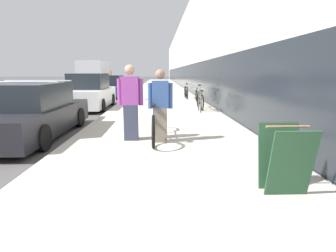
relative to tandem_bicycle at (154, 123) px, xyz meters
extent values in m
cube|color=#BCB5A5|center=(0.27, 19.27, -0.46)|extent=(4.61, 70.00, 0.15)
cube|color=#BCB7AD|center=(7.62, 27.27, 3.20)|extent=(10.00, 70.00, 7.47)
cube|color=#1E2328|center=(2.66, 27.27, 0.72)|extent=(0.10, 63.00, 2.20)
torus|color=black|center=(0.00, 0.84, -0.03)|extent=(0.06, 0.71, 0.71)
torus|color=black|center=(0.00, -0.82, -0.03)|extent=(0.06, 0.71, 0.71)
cylinder|color=#2D56A8|center=(0.00, 0.01, 0.19)|extent=(0.04, 1.41, 0.04)
cylinder|color=#2D56A8|center=(0.00, -0.32, 0.09)|extent=(0.04, 0.84, 0.33)
cylinder|color=#2D56A8|center=(0.00, -0.52, 0.33)|extent=(0.03, 0.03, 0.29)
cube|color=black|center=(0.00, -0.52, 0.48)|extent=(0.11, 0.22, 0.05)
cylinder|color=#2D56A8|center=(0.00, 0.70, 0.34)|extent=(0.03, 0.03, 0.31)
cylinder|color=silver|center=(0.00, 0.70, 0.50)|extent=(0.52, 0.03, 0.03)
cube|color=#756B5B|center=(0.15, -0.29, 0.01)|extent=(0.30, 0.22, 0.78)
cube|color=#33518E|center=(0.15, -0.29, 0.70)|extent=(0.37, 0.22, 0.60)
cylinder|color=#33518E|center=(-0.08, -0.29, 0.67)|extent=(0.09, 0.09, 0.57)
cylinder|color=#33518E|center=(0.38, -0.29, 0.67)|extent=(0.09, 0.09, 0.57)
sphere|color=#936B51|center=(0.15, -0.29, 1.14)|extent=(0.21, 0.21, 0.21)
cube|color=#33384C|center=(-0.54, -0.08, 0.04)|extent=(0.32, 0.23, 0.83)
cube|color=#933D93|center=(-0.54, -0.08, 0.77)|extent=(0.39, 0.23, 0.64)
cylinder|color=#933D93|center=(-0.78, -0.08, 0.74)|extent=(0.10, 0.10, 0.60)
cylinder|color=#933D93|center=(-0.29, -0.08, 0.74)|extent=(0.10, 0.10, 0.60)
sphere|color=tan|center=(-0.54, -0.08, 1.24)|extent=(0.23, 0.23, 0.23)
cylinder|color=#4C4C51|center=(1.75, 4.08, 0.03)|extent=(0.05, 0.05, 0.82)
cylinder|color=#4C4C51|center=(1.75, 4.63, 0.03)|extent=(0.05, 0.05, 0.82)
cylinder|color=#4C4C51|center=(1.75, 4.35, 0.44)|extent=(0.05, 0.55, 0.05)
torus|color=black|center=(1.90, 5.77, -0.05)|extent=(0.05, 0.66, 0.66)
torus|color=black|center=(1.90, 4.66, -0.05)|extent=(0.05, 0.66, 0.66)
cylinder|color=yellow|center=(1.90, 5.21, 0.15)|extent=(0.04, 0.94, 0.04)
cylinder|color=yellow|center=(1.90, 4.99, 0.06)|extent=(0.04, 0.57, 0.31)
cylinder|color=yellow|center=(1.90, 4.86, 0.29)|extent=(0.03, 0.03, 0.27)
cube|color=black|center=(1.90, 4.86, 0.43)|extent=(0.11, 0.22, 0.05)
cylinder|color=yellow|center=(1.90, 5.68, 0.30)|extent=(0.03, 0.03, 0.29)
cylinder|color=silver|center=(1.90, 5.68, 0.44)|extent=(0.52, 0.03, 0.03)
torus|color=black|center=(2.15, 7.99, 0.01)|extent=(0.06, 0.78, 0.78)
torus|color=black|center=(2.15, 6.91, 0.01)|extent=(0.06, 0.78, 0.78)
cylinder|color=#7AD1C6|center=(2.15, 7.45, 0.24)|extent=(0.04, 0.92, 0.04)
cylinder|color=#7AD1C6|center=(2.15, 7.24, 0.13)|extent=(0.04, 0.56, 0.35)
cylinder|color=#7AD1C6|center=(2.15, 7.11, 0.40)|extent=(0.03, 0.03, 0.32)
cube|color=black|center=(2.15, 7.11, 0.56)|extent=(0.11, 0.22, 0.05)
cylinder|color=#7AD1C6|center=(2.15, 7.91, 0.41)|extent=(0.03, 0.03, 0.34)
cylinder|color=silver|center=(2.15, 7.91, 0.58)|extent=(0.52, 0.03, 0.03)
torus|color=black|center=(1.76, 10.46, -0.01)|extent=(0.06, 0.74, 0.74)
torus|color=black|center=(1.76, 9.37, -0.01)|extent=(0.06, 0.74, 0.74)
cylinder|color=#B7BCC1|center=(1.76, 9.91, 0.22)|extent=(0.04, 0.93, 0.04)
cylinder|color=#B7BCC1|center=(1.76, 9.70, 0.11)|extent=(0.04, 0.56, 0.34)
cylinder|color=#B7BCC1|center=(1.76, 9.56, 0.37)|extent=(0.03, 0.03, 0.31)
cube|color=black|center=(1.76, 9.56, 0.52)|extent=(0.11, 0.22, 0.05)
cylinder|color=#B7BCC1|center=(1.76, 10.37, 0.38)|extent=(0.03, 0.03, 0.32)
cylinder|color=silver|center=(1.76, 10.37, 0.54)|extent=(0.52, 0.03, 0.03)
cube|color=#23472D|center=(1.76, -3.09, 0.06)|extent=(0.56, 0.20, 0.89)
cube|color=#23472D|center=(1.76, -2.73, 0.06)|extent=(0.56, 0.20, 0.89)
cylinder|color=#93704C|center=(1.76, -2.91, 0.50)|extent=(0.56, 0.03, 0.03)
cube|color=black|center=(-3.26, 0.91, -0.06)|extent=(1.71, 4.50, 0.65)
cube|color=#1E2328|center=(-3.26, 0.91, 0.58)|extent=(1.47, 2.25, 0.63)
cylinder|color=silver|center=(-3.26, 1.41, 0.95)|extent=(1.83, 0.04, 0.04)
cylinder|color=silver|center=(-3.26, 0.42, 0.95)|extent=(1.83, 0.04, 0.04)
cylinder|color=black|center=(-4.05, 2.26, -0.23)|extent=(0.22, 0.60, 0.60)
cylinder|color=black|center=(-2.47, 2.26, -0.23)|extent=(0.22, 0.60, 0.60)
cylinder|color=black|center=(-2.47, -0.44, -0.23)|extent=(0.22, 0.60, 0.60)
cube|color=white|center=(-3.22, 6.62, 0.02)|extent=(1.77, 4.20, 0.80)
cube|color=#1E2328|center=(-3.22, 6.62, 0.78)|extent=(1.52, 2.10, 0.72)
cylinder|color=black|center=(-4.03, 7.88, -0.23)|extent=(0.22, 0.60, 0.60)
cylinder|color=black|center=(-2.40, 7.88, -0.23)|extent=(0.22, 0.60, 0.60)
cylinder|color=black|center=(-4.03, 5.36, -0.23)|extent=(0.22, 0.60, 0.60)
cylinder|color=black|center=(-2.40, 5.36, -0.23)|extent=(0.22, 0.60, 0.60)
cube|color=navy|center=(-3.31, 12.90, -0.05)|extent=(1.70, 4.49, 0.66)
cube|color=#1E2328|center=(-3.31, 12.90, 0.63)|extent=(1.47, 2.25, 0.71)
cylinder|color=black|center=(-4.10, 14.25, -0.23)|extent=(0.22, 0.60, 0.60)
cylinder|color=black|center=(-2.53, 14.25, -0.23)|extent=(0.22, 0.60, 0.60)
cylinder|color=black|center=(-4.10, 11.56, -0.23)|extent=(0.22, 0.60, 0.60)
cylinder|color=black|center=(-2.53, 11.56, -0.23)|extent=(0.22, 0.60, 0.60)
cube|color=orange|center=(-6.71, 25.30, 0.55)|extent=(2.24, 1.60, 1.71)
cube|color=silver|center=(-6.71, 22.11, 1.01)|extent=(2.44, 4.79, 2.63)
cylinder|color=black|center=(-7.83, 24.89, -0.11)|extent=(0.28, 0.84, 0.84)
cylinder|color=black|center=(-5.59, 24.89, -0.11)|extent=(0.28, 0.84, 0.84)
cylinder|color=black|center=(-7.83, 21.15, -0.11)|extent=(0.28, 0.84, 0.84)
cylinder|color=black|center=(-5.59, 21.15, -0.11)|extent=(0.28, 0.84, 0.84)
camera|label=1|loc=(0.13, -6.11, 1.18)|focal=28.00mm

